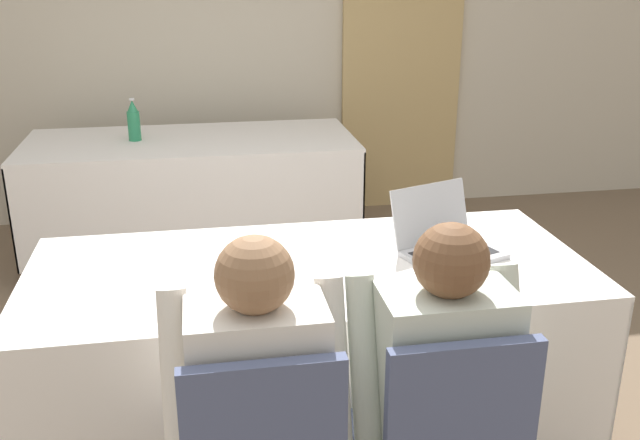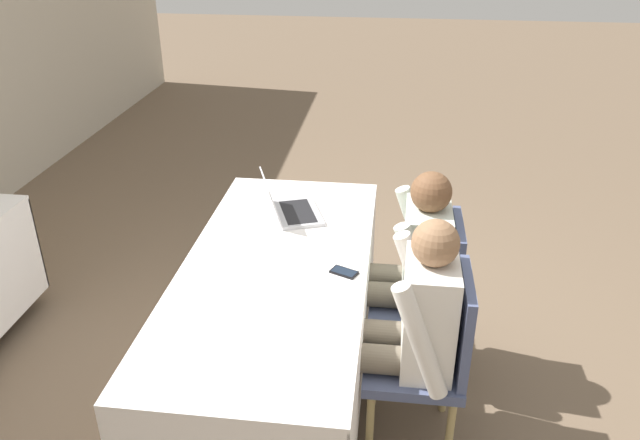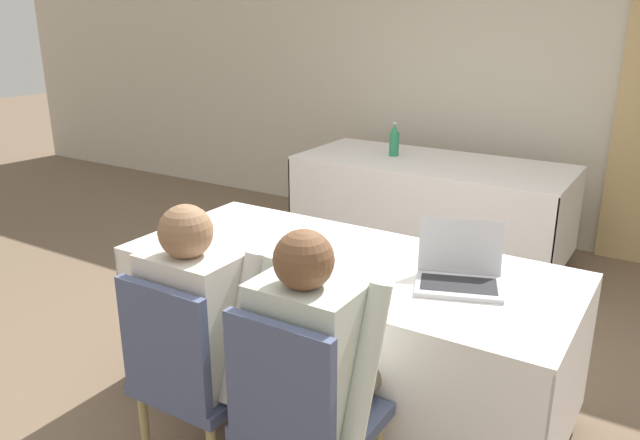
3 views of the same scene
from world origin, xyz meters
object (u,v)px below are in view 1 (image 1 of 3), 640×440
Objects in this scene: water_bottle at (134,121)px; laptop at (446,242)px; person_checkered_shirt at (257,397)px; person_white_shirt at (433,379)px; cell_phone at (314,306)px.

laptop is at bearing -58.28° from water_bottle.
person_checkered_shirt is 0.51m from person_white_shirt.
water_bottle is 2.88m from person_white_shirt.
laptop reaches higher than cell_phone.
person_checkered_shirt reaches higher than laptop.
water_bottle is at bearing -79.76° from person_checkered_shirt.
cell_phone is 2.49m from water_bottle.
laptop is 0.37× the size of person_checkered_shirt.
water_bottle reaches higher than cell_phone.
cell_phone is 0.12× the size of person_white_shirt.
laptop is 0.73m from person_white_shirt.
person_checkered_shirt and person_white_shirt have the same top height.
cell_phone is 0.12× the size of person_checkered_shirt.
cell_phone is at bearing -167.93° from laptop.
person_checkered_shirt is at bearing 0.00° from person_white_shirt.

